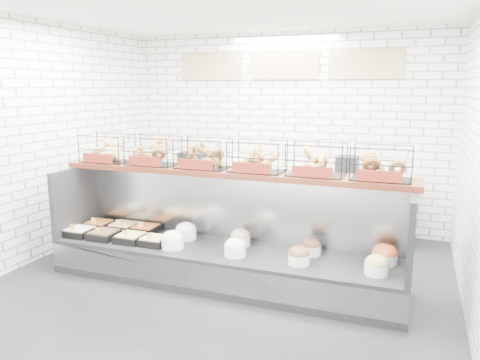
% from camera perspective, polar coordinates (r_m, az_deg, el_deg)
% --- Properties ---
extents(ground, '(5.50, 5.50, 0.00)m').
position_cam_1_polar(ground, '(5.20, -3.42, -13.50)').
color(ground, black).
rests_on(ground, ground).
extents(room_shell, '(5.02, 5.51, 3.01)m').
position_cam_1_polar(room_shell, '(5.28, -0.97, 9.99)').
color(room_shell, white).
rests_on(room_shell, ground).
extents(display_case, '(4.00, 0.90, 1.20)m').
position_cam_1_polar(display_case, '(5.37, -2.10, -8.86)').
color(display_case, black).
rests_on(display_case, ground).
extents(bagel_shelf, '(4.10, 0.50, 0.40)m').
position_cam_1_polar(bagel_shelf, '(5.26, -1.30, 2.64)').
color(bagel_shelf, '#3E170D').
rests_on(bagel_shelf, display_case).
extents(prep_counter, '(4.00, 0.60, 1.20)m').
position_cam_1_polar(prep_counter, '(7.21, 4.40, -2.46)').
color(prep_counter, '#93969B').
rests_on(prep_counter, ground).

